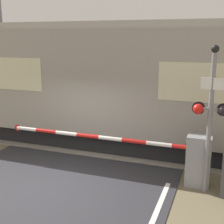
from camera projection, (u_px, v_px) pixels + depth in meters
ground_plane at (56, 184)px, 8.10m from camera, size 80.00×80.00×0.00m
track_bed at (106, 141)px, 11.41m from camera, size 36.00×3.20×0.13m
train at (38, 80)px, 11.83m from camera, size 21.85×2.97×4.19m
crossing_barrier at (181, 157)px, 8.00m from camera, size 5.82×0.44×1.33m
signal_post at (210, 112)px, 7.24m from camera, size 0.86×0.26×3.56m
catenary_pole at (1, 45)px, 14.51m from camera, size 0.20×1.90×6.37m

